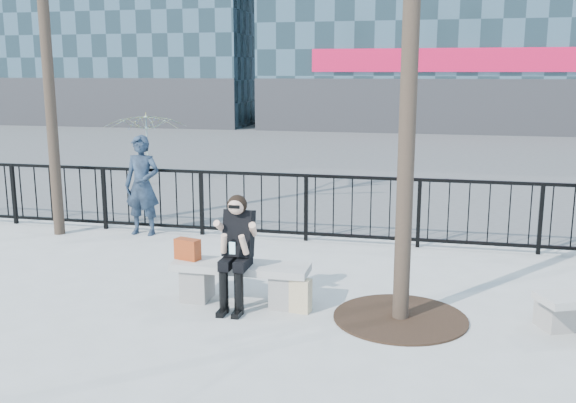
# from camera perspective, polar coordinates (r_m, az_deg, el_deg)

# --- Properties ---
(ground) EXTENTS (120.00, 120.00, 0.00)m
(ground) POSITION_cam_1_polar(r_m,az_deg,el_deg) (7.83, -4.21, -8.93)
(ground) COLOR #9A9A95
(ground) RESTS_ON ground
(street_surface) EXTENTS (60.00, 23.00, 0.01)m
(street_surface) POSITION_cam_1_polar(r_m,az_deg,el_deg) (22.28, 7.16, 4.40)
(street_surface) COLOR #474747
(street_surface) RESTS_ON ground
(railing) EXTENTS (14.00, 0.06, 1.10)m
(railing) POSITION_cam_1_polar(r_m,az_deg,el_deg) (10.47, 0.55, -0.49)
(railing) COLOR black
(railing) RESTS_ON ground
(tree_grate) EXTENTS (1.50, 1.50, 0.02)m
(tree_grate) POSITION_cam_1_polar(r_m,az_deg,el_deg) (7.43, 9.94, -10.14)
(tree_grate) COLOR black
(tree_grate) RESTS_ON ground
(bench_main) EXTENTS (1.65, 0.46, 0.49)m
(bench_main) POSITION_cam_1_polar(r_m,az_deg,el_deg) (7.73, -4.24, -6.84)
(bench_main) COLOR slate
(bench_main) RESTS_ON ground
(seated_woman) EXTENTS (0.50, 0.64, 1.34)m
(seated_woman) POSITION_cam_1_polar(r_m,az_deg,el_deg) (7.47, -4.65, -4.53)
(seated_woman) COLOR black
(seated_woman) RESTS_ON ground
(handbag) EXTENTS (0.33, 0.22, 0.25)m
(handbag) POSITION_cam_1_polar(r_m,az_deg,el_deg) (7.87, -8.92, -4.21)
(handbag) COLOR #963312
(handbag) RESTS_ON bench_main
(shopping_bag) EXTENTS (0.43, 0.22, 0.39)m
(shopping_bag) POSITION_cam_1_polar(r_m,az_deg,el_deg) (7.49, 0.48, -8.26)
(shopping_bag) COLOR beige
(shopping_bag) RESTS_ON ground
(standing_man) EXTENTS (0.62, 0.41, 1.69)m
(standing_man) POSITION_cam_1_polar(r_m,az_deg,el_deg) (11.06, -12.83, 1.41)
(standing_man) COLOR black
(standing_man) RESTS_ON ground
(vendor_umbrella) EXTENTS (2.15, 2.18, 1.76)m
(vendor_umbrella) POSITION_cam_1_polar(r_m,az_deg,el_deg) (15.92, -12.45, 4.57)
(vendor_umbrella) COLOR yellow
(vendor_umbrella) RESTS_ON ground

